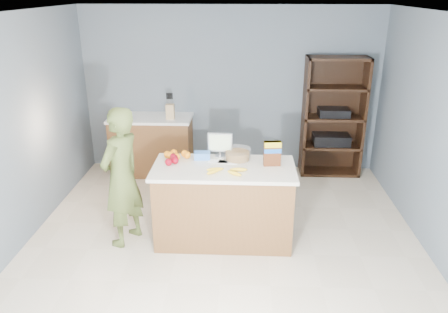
{
  "coord_description": "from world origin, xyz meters",
  "views": [
    {
      "loc": [
        0.21,
        -4.09,
        2.73
      ],
      "look_at": [
        0.0,
        0.35,
        1.0
      ],
      "focal_mm": 35.0,
      "sensor_mm": 36.0,
      "label": 1
    }
  ],
  "objects_px": {
    "counter_peninsula": "(224,206)",
    "tv": "(220,143)",
    "shelving_unit": "(332,119)",
    "person": "(122,178)",
    "cereal_box": "(272,152)"
  },
  "relations": [
    {
      "from": "counter_peninsula",
      "to": "person",
      "type": "relative_size",
      "value": 0.99
    },
    {
      "from": "counter_peninsula",
      "to": "shelving_unit",
      "type": "distance_m",
      "value": 2.61
    },
    {
      "from": "shelving_unit",
      "to": "person",
      "type": "distance_m",
      "value": 3.42
    },
    {
      "from": "person",
      "to": "tv",
      "type": "xyz_separation_m",
      "value": [
        1.05,
        0.41,
        0.27
      ]
    },
    {
      "from": "counter_peninsula",
      "to": "shelving_unit",
      "type": "height_order",
      "value": "shelving_unit"
    },
    {
      "from": "person",
      "to": "cereal_box",
      "type": "bearing_deg",
      "value": 119.75
    },
    {
      "from": "shelving_unit",
      "to": "tv",
      "type": "xyz_separation_m",
      "value": [
        -1.61,
        -1.74,
        0.19
      ]
    },
    {
      "from": "person",
      "to": "counter_peninsula",
      "type": "bearing_deg",
      "value": 119.29
    },
    {
      "from": "counter_peninsula",
      "to": "shelving_unit",
      "type": "bearing_deg",
      "value": 52.89
    },
    {
      "from": "counter_peninsula",
      "to": "tv",
      "type": "bearing_deg",
      "value": 100.47
    },
    {
      "from": "person",
      "to": "cereal_box",
      "type": "xyz_separation_m",
      "value": [
        1.64,
        0.16,
        0.27
      ]
    },
    {
      "from": "cereal_box",
      "to": "tv",
      "type": "bearing_deg",
      "value": 156.63
    },
    {
      "from": "person",
      "to": "cereal_box",
      "type": "relative_size",
      "value": 5.68
    },
    {
      "from": "counter_peninsula",
      "to": "person",
      "type": "distance_m",
      "value": 1.18
    },
    {
      "from": "shelving_unit",
      "to": "person",
      "type": "bearing_deg",
      "value": -141.1
    }
  ]
}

